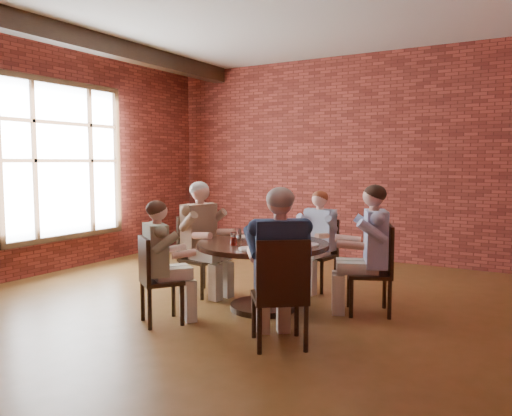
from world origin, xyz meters
The scene contains 29 objects.
floor centered at (0.00, 0.00, 0.00)m, with size 7.00×7.00×0.00m, color brown.
wall_back centered at (0.00, 3.50, 1.70)m, with size 7.00×7.00×0.00m, color #95362B.
wall_left centered at (-3.25, 0.00, 1.70)m, with size 7.00×7.00×0.00m, color #95362B.
ceiling_beam centered at (-2.45, 0.00, 3.27)m, with size 0.22×6.90×0.26m, color #301E10.
window centered at (-3.18, 0.40, 1.65)m, with size 0.10×2.16×2.36m.
dining_table centered at (0.37, 0.14, 0.53)m, with size 1.45×1.45×0.75m.
chair_a centered at (1.51, 0.64, 0.52)m, with size 0.60×0.60×0.97m.
diner_a centered at (1.43, 0.60, 0.69)m, with size 0.56×0.69×1.39m, color #435AAE, non-canonical shape.
chair_b centered at (0.56, 1.33, 0.49)m, with size 0.45×0.45×0.90m.
diner_b centered at (0.55, 1.25, 0.63)m, with size 0.49×0.60×1.27m, color #8C95B2, non-canonical shape.
chair_c centered at (-0.68, 0.35, 0.52)m, with size 0.53×0.53×0.97m.
diner_c centered at (-0.59, 0.33, 0.69)m, with size 0.56×0.69×1.39m, color brown, non-canonical shape.
chair_d centered at (-0.32, -0.85, 0.49)m, with size 0.54×0.54×0.89m.
diner_d centered at (-0.28, -0.79, 0.62)m, with size 0.48×0.59×1.25m, color gray, non-canonical shape.
chair_e centered at (1.09, -0.80, 0.53)m, with size 0.65×0.65×0.98m.
diner_e centered at (1.03, -0.72, 0.70)m, with size 0.57×0.71×1.41m, color navy, non-canonical shape.
plate_a centered at (0.87, 0.21, 0.76)m, with size 0.26×0.26×0.01m, color white.
plate_b centered at (0.36, 0.58, 0.76)m, with size 0.26×0.26×0.01m, color white.
plate_c centered at (0.04, 0.36, 0.76)m, with size 0.26×0.26×0.01m, color white.
plate_d centered at (0.48, -0.29, 0.76)m, with size 0.26×0.26×0.01m, color white.
glass_a centered at (0.70, 0.18, 0.82)m, with size 0.07×0.07×0.14m, color white.
glass_b centered at (0.53, 0.28, 0.82)m, with size 0.07×0.07×0.14m, color white.
glass_c centered at (0.30, 0.50, 0.82)m, with size 0.07×0.07×0.14m, color white.
glass_d centered at (0.19, 0.25, 0.82)m, with size 0.07×0.07×0.14m, color white.
glass_e centered at (0.08, 0.11, 0.82)m, with size 0.07×0.07×0.14m, color white.
glass_f centered at (0.21, -0.19, 0.82)m, with size 0.07×0.07×0.14m, color white.
glass_g centered at (0.44, -0.04, 0.82)m, with size 0.07×0.07×0.14m, color white.
glass_h centered at (0.65, 0.08, 0.82)m, with size 0.07×0.07×0.14m, color white.
smartphone centered at (0.70, -0.32, 0.75)m, with size 0.07×0.14×0.01m, color black.
Camera 1 is at (3.04, -4.57, 1.63)m, focal length 35.00 mm.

